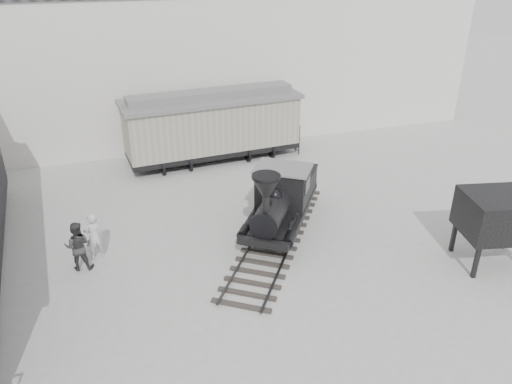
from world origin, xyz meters
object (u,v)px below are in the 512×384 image
object	(u,v)px
boxcar	(212,124)
coal_hopper	(498,220)
visitor_a	(94,236)
visitor_b	(78,246)
locomotive	(280,203)

from	to	relation	value
boxcar	coal_hopper	bearing A→B (deg)	-64.53
boxcar	visitor_a	xyz separation A→B (m)	(-6.27, -7.89, -1.06)
coal_hopper	visitor_b	bearing A→B (deg)	175.68
boxcar	visitor_a	size ratio (longest dim) A/B	5.13
visitor_b	coal_hopper	xyz separation A→B (m)	(14.03, -4.12, 0.84)
visitor_a	visitor_b	xyz separation A→B (m)	(-0.57, -0.50, 0.00)
locomotive	visitor_a	distance (m)	7.09
locomotive	boxcar	xyz separation A→B (m)	(-0.81, 8.01, 0.77)
coal_hopper	locomotive	bearing A→B (deg)	156.81
locomotive	coal_hopper	bearing A→B (deg)	-0.92
boxcar	locomotive	bearing A→B (deg)	-88.62
locomotive	visitor_a	bearing A→B (deg)	-146.64
locomotive	coal_hopper	xyz separation A→B (m)	(6.38, -4.51, 0.56)
locomotive	visitor_a	world-z (taller)	locomotive
visitor_a	boxcar	bearing A→B (deg)	-140.55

